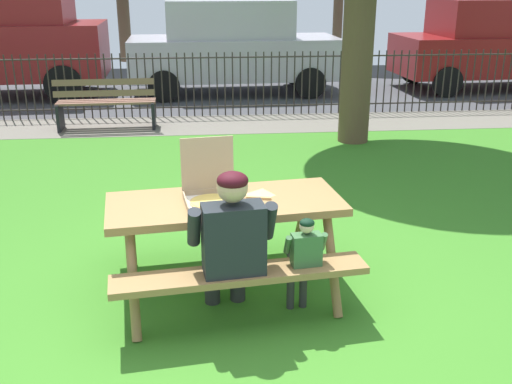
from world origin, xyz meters
TOP-DOWN VIEW (x-y plane):
  - ground at (0.00, 1.46)m, footprint 28.00×10.93m
  - cobblestone_walkway at (0.00, 6.23)m, footprint 28.00×1.40m
  - street_asphalt at (0.00, 10.02)m, footprint 28.00×6.19m
  - picnic_table_foreground at (0.00, 0.48)m, footprint 1.96×1.69m
  - pizza_box_open at (-0.11, 0.48)m, footprint 0.46×0.48m
  - pizza_slice_on_table at (0.28, 0.57)m, footprint 0.23×0.26m
  - adult_at_table at (0.02, -0.02)m, footprint 0.63×0.62m
  - child_at_table at (0.54, 0.01)m, footprint 0.32×0.31m
  - iron_fence_streetside at (-0.00, 6.93)m, footprint 22.26×0.03m
  - park_bench_center at (-1.71, 6.09)m, footprint 1.61×0.51m
  - parked_car_center at (0.55, 9.20)m, footprint 4.46×2.03m
  - parked_car_right at (6.40, 9.20)m, footprint 4.48×2.09m

SIDE VIEW (x-z plane):
  - ground at x=0.00m, z-range -0.02..0.00m
  - street_asphalt at x=0.00m, z-range -0.01..0.00m
  - cobblestone_walkway at x=0.00m, z-range -0.01..0.00m
  - park_bench_center at x=-1.71m, z-range -0.01..0.84m
  - child_at_table at x=0.54m, z-range 0.09..0.91m
  - iron_fence_streetside at x=0.00m, z-range 0.01..1.15m
  - picnic_table_foreground at x=0.00m, z-range 0.20..0.99m
  - adult_at_table at x=0.02m, z-range 0.06..1.25m
  - pizza_slice_on_table at x=0.28m, z-range 0.77..0.79m
  - pizza_box_open at x=-0.11m, z-range 0.63..1.09m
  - parked_car_center at x=0.55m, z-range 0.04..1.98m
  - parked_car_right at x=6.40m, z-range 0.04..1.98m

